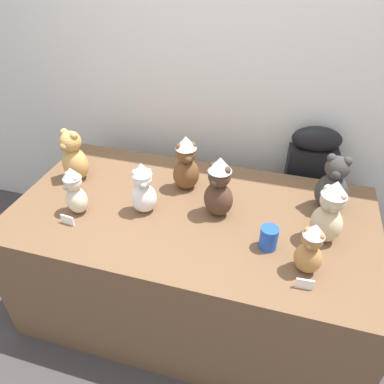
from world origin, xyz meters
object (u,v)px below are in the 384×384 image
object	(u,v)px
teddy_bear_cocoa	(219,188)
party_cup_blue	(269,238)
teddy_bear_cream	(75,191)
teddy_bear_snow	(143,189)
teddy_bear_chestnut	(186,164)
teddy_bear_caramel	(310,249)
instrument_case	(304,198)
display_table	(192,262)
teddy_bear_honey	(74,157)
teddy_bear_sand	(329,212)
teddy_bear_charcoal	(333,184)

from	to	relation	value
teddy_bear_cocoa	party_cup_blue	world-z (taller)	teddy_bear_cocoa
teddy_bear_cream	teddy_bear_cocoa	distance (m)	0.70
teddy_bear_snow	teddy_bear_cocoa	bearing A→B (deg)	-13.19
teddy_bear_cream	teddy_bear_chestnut	bearing A→B (deg)	61.21
teddy_bear_cocoa	teddy_bear_caramel	bearing A→B (deg)	-13.89
teddy_bear_cocoa	teddy_bear_snow	bearing A→B (deg)	-150.17
instrument_case	teddy_bear_chestnut	world-z (taller)	teddy_bear_chestnut
display_table	instrument_case	bearing A→B (deg)	47.21
teddy_bear_cocoa	party_cup_blue	bearing A→B (deg)	-15.19
teddy_bear_caramel	teddy_bear_honey	xyz separation A→B (m)	(-1.27, 0.35, 0.02)
teddy_bear_sand	teddy_bear_cocoa	bearing A→B (deg)	-150.87
teddy_bear_caramel	instrument_case	bearing A→B (deg)	108.66
teddy_bear_snow	teddy_bear_caramel	bearing A→B (deg)	-38.77
teddy_bear_cream	teddy_bear_snow	xyz separation A→B (m)	(0.32, 0.10, 0.01)
instrument_case	teddy_bear_cocoa	world-z (taller)	teddy_bear_cocoa
teddy_bear_cream	teddy_bear_snow	distance (m)	0.33
teddy_bear_snow	teddy_bear_sand	world-z (taller)	teddy_bear_sand
teddy_bear_snow	party_cup_blue	world-z (taller)	teddy_bear_snow
display_table	teddy_bear_cocoa	world-z (taller)	teddy_bear_cocoa
instrument_case	display_table	bearing A→B (deg)	-138.67
teddy_bear_chestnut	teddy_bear_caramel	xyz separation A→B (m)	(0.65, -0.43, -0.03)
teddy_bear_honey	display_table	bearing A→B (deg)	5.18
teddy_bear_charcoal	teddy_bear_honey	bearing A→B (deg)	-166.52
teddy_bear_cream	teddy_bear_chestnut	distance (m)	0.57
teddy_bear_sand	teddy_bear_cocoa	world-z (taller)	teddy_bear_cocoa
teddy_bear_charcoal	teddy_bear_cocoa	world-z (taller)	teddy_bear_cocoa
instrument_case	teddy_bear_caramel	world-z (taller)	instrument_case
teddy_bear_snow	teddy_bear_chestnut	distance (m)	0.29
teddy_bear_snow	teddy_bear_cocoa	distance (m)	0.36
teddy_bear_cream	teddy_bear_sand	xyz separation A→B (m)	(1.17, 0.13, 0.03)
instrument_case	teddy_bear_chestnut	bearing A→B (deg)	-153.05
teddy_bear_honey	teddy_bear_chestnut	bearing A→B (deg)	21.29
teddy_bear_chestnut	party_cup_blue	distance (m)	0.59
instrument_case	teddy_bear_snow	distance (m)	1.10
instrument_case	teddy_bear_snow	world-z (taller)	teddy_bear_snow
display_table	teddy_bear_cream	distance (m)	0.75
display_table	teddy_bear_chestnut	size ratio (longest dim) A/B	5.79
teddy_bear_honey	teddy_bear_sand	distance (m)	1.34
display_table	teddy_bear_snow	size ratio (longest dim) A/B	6.47
teddy_bear_honey	instrument_case	bearing A→B (deg)	35.39
teddy_bear_cream	teddy_bear_sand	bearing A→B (deg)	30.66
display_table	teddy_bear_charcoal	size ratio (longest dim) A/B	5.99
teddy_bear_chestnut	teddy_bear_honey	bearing A→B (deg)	159.17
teddy_bear_cream	teddy_bear_caramel	xyz separation A→B (m)	(1.10, -0.08, -0.00)
teddy_bear_snow	party_cup_blue	size ratio (longest dim) A/B	2.55
instrument_case	teddy_bear_cream	xyz separation A→B (m)	(-1.11, -0.76, 0.36)
teddy_bear_charcoal	teddy_bear_sand	size ratio (longest dim) A/B	0.95
teddy_bear_cream	teddy_bear_cocoa	size ratio (longest dim) A/B	0.80
teddy_bear_cream	teddy_bear_honey	size ratio (longest dim) A/B	0.86
display_table	teddy_bear_honey	bearing A→B (deg)	171.27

